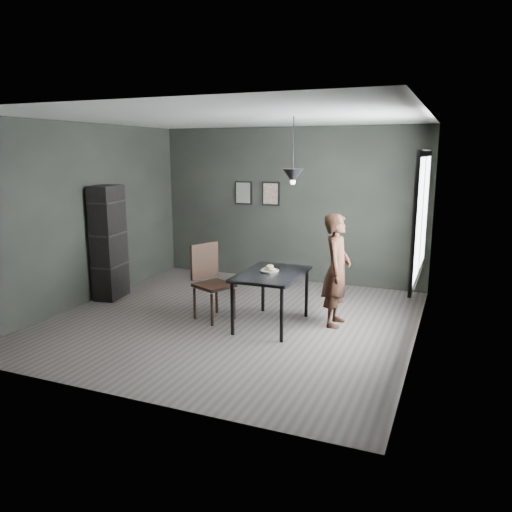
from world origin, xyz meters
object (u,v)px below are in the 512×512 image
at_px(woman, 337,270).
at_px(pendant_lamp, 293,176).
at_px(wood_chair, 210,276).
at_px(cafe_table, 272,278).
at_px(white_plate, 270,271).
at_px(shelf_unit, 109,243).

relative_size(woman, pendant_lamp, 1.79).
xyz_separation_m(wood_chair, pendant_lamp, (1.18, 0.13, 1.44)).
bearing_deg(wood_chair, woman, 37.53).
height_order(woman, pendant_lamp, pendant_lamp).
height_order(cafe_table, pendant_lamp, pendant_lamp).
height_order(wood_chair, pendant_lamp, pendant_lamp).
bearing_deg(pendant_lamp, white_plate, -171.15).
distance_m(cafe_table, shelf_unit, 2.94).
bearing_deg(shelf_unit, cafe_table, -14.56).
bearing_deg(pendant_lamp, shelf_unit, 176.86).
relative_size(white_plate, pendant_lamp, 0.27).
bearing_deg(white_plate, shelf_unit, 175.62).
height_order(shelf_unit, pendant_lamp, pendant_lamp).
xyz_separation_m(woman, pendant_lamp, (-0.56, -0.27, 1.28)).
bearing_deg(pendant_lamp, cafe_table, -158.20).
xyz_separation_m(cafe_table, white_plate, (-0.05, 0.05, 0.08)).
xyz_separation_m(wood_chair, shelf_unit, (-1.99, 0.30, 0.30)).
height_order(cafe_table, white_plate, white_plate).
relative_size(woman, wood_chair, 1.44).
bearing_deg(cafe_table, wood_chair, -178.13).
bearing_deg(shelf_unit, pendant_lamp, -12.34).
bearing_deg(wood_chair, pendant_lamp, 31.02).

